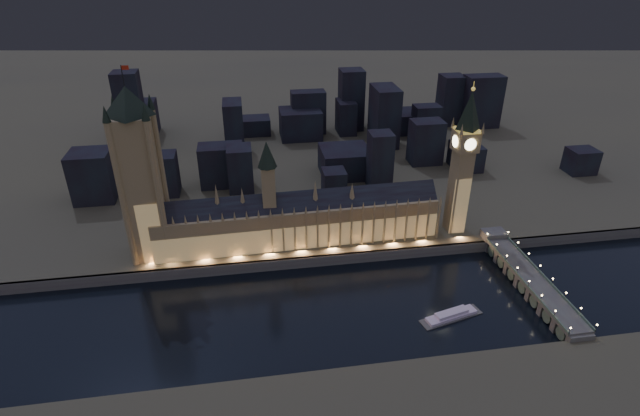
{
  "coord_description": "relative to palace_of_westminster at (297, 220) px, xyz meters",
  "views": [
    {
      "loc": [
        -42.15,
        -243.59,
        199.18
      ],
      "look_at": [
        5.0,
        55.0,
        38.0
      ],
      "focal_mm": 28.0,
      "sensor_mm": 36.0,
      "label": 1
    }
  ],
  "objects": [
    {
      "name": "elizabeth_tower",
      "position": [
        118.09,
        0.18,
        43.78
      ],
      "size": [
        18.0,
        18.0,
        111.37
      ],
      "color": "#998359",
      "rests_on": "north_bank"
    },
    {
      "name": "river_boat",
      "position": [
        82.26,
        -86.9,
        -24.81
      ],
      "size": [
        40.91,
        18.79,
        4.5
      ],
      "color": "#504647",
      "rests_on": "ground"
    },
    {
      "name": "westminster_bridge",
      "position": [
        142.26,
        -65.21,
        -20.37
      ],
      "size": [
        16.73,
        113.0,
        15.9
      ],
      "color": "#504647",
      "rests_on": "ground"
    },
    {
      "name": "ground_plane",
      "position": [
        10.09,
        -61.75,
        -26.37
      ],
      "size": [
        2000.0,
        2000.0,
        0.0
      ],
      "primitive_type": "plane",
      "color": "black",
      "rests_on": "ground"
    },
    {
      "name": "north_bank",
      "position": [
        10.09,
        458.25,
        -22.37
      ],
      "size": [
        2000.0,
        960.0,
        8.0
      ],
      "primitive_type": "cube",
      "color": "#464536",
      "rests_on": "ground"
    },
    {
      "name": "embankment_wall",
      "position": [
        10.09,
        -20.75,
        -22.37
      ],
      "size": [
        2000.0,
        2.5,
        8.0
      ],
      "primitive_type": "cube",
      "color": "#504647",
      "rests_on": "ground"
    },
    {
      "name": "palace_of_westminster",
      "position": [
        0.0,
        0.0,
        0.0
      ],
      "size": [
        202.0,
        26.76,
        78.0
      ],
      "color": "#998359",
      "rests_on": "north_bank"
    },
    {
      "name": "city_backdrop",
      "position": [
        46.37,
        184.14,
        4.01
      ],
      "size": [
        463.28,
        215.63,
        73.97
      ],
      "color": "black",
      "rests_on": "north_bank"
    },
    {
      "name": "victoria_tower",
      "position": [
        -99.91,
        0.18,
        45.79
      ],
      "size": [
        31.68,
        31.68,
        129.0
      ],
      "color": "#998359",
      "rests_on": "north_bank"
    }
  ]
}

